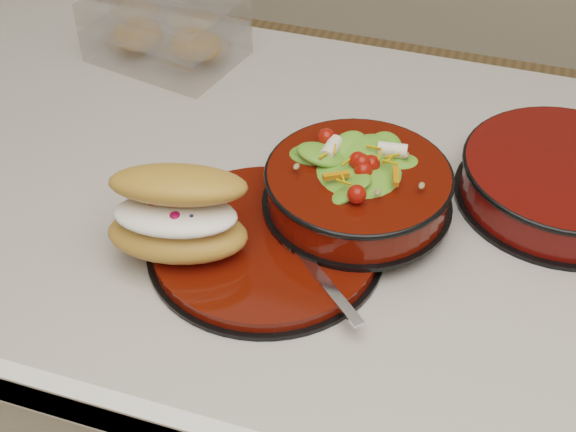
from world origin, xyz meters
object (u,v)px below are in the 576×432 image
(dinner_plate, at_px, (266,244))
(extra_bowl, at_px, (564,180))
(salad_bowl, at_px, (358,182))
(croissant, at_px, (178,214))
(island_counter, at_px, (282,396))
(fork, at_px, (314,269))
(pastry_box, at_px, (166,30))

(dinner_plate, height_order, extra_bowl, extra_bowl)
(salad_bowl, height_order, extra_bowl, salad_bowl)
(croissant, relative_size, extra_bowl, 0.67)
(salad_bowl, relative_size, croissant, 1.31)
(island_counter, height_order, fork, fork)
(island_counter, relative_size, croissant, 7.28)
(island_counter, distance_m, dinner_plate, 0.47)
(dinner_plate, xyz_separation_m, salad_bowl, (0.08, 0.09, 0.04))
(island_counter, xyz_separation_m, dinner_plate, (0.02, -0.12, 0.46))
(pastry_box, bearing_deg, salad_bowl, -24.66)
(island_counter, relative_size, pastry_box, 5.21)
(island_counter, bearing_deg, dinner_plate, -79.09)
(extra_bowl, bearing_deg, pastry_box, 164.79)
(fork, relative_size, extra_bowl, 0.52)
(fork, bearing_deg, croissant, 135.23)
(island_counter, distance_m, croissant, 0.54)
(dinner_plate, bearing_deg, croissant, -155.12)
(fork, bearing_deg, dinner_plate, 106.08)
(fork, relative_size, pastry_box, 0.56)
(fork, bearing_deg, salad_bowl, 35.11)
(extra_bowl, bearing_deg, dinner_plate, -147.62)
(salad_bowl, bearing_deg, island_counter, 162.71)
(island_counter, distance_m, extra_bowl, 0.59)
(dinner_plate, xyz_separation_m, extra_bowl, (0.31, 0.20, 0.02))
(croissant, height_order, extra_bowl, croissant)
(fork, height_order, extra_bowl, extra_bowl)
(salad_bowl, height_order, fork, salad_bowl)
(pastry_box, xyz_separation_m, extra_bowl, (0.60, -0.16, -0.02))
(island_counter, height_order, croissant, croissant)
(dinner_plate, distance_m, salad_bowl, 0.13)
(fork, bearing_deg, pastry_box, 84.71)
(island_counter, relative_size, salad_bowl, 5.55)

